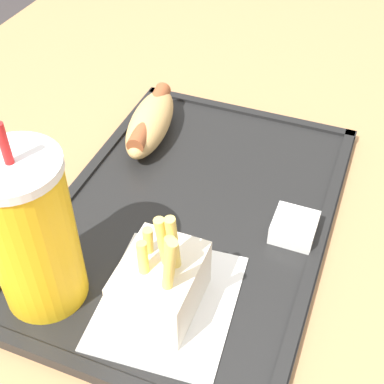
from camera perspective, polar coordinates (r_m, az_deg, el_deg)
dining_table at (r=0.89m, az=0.67°, el=-18.74°), size 1.49×0.95×0.74m
food_tray at (r=0.57m, az=0.00°, el=-2.53°), size 0.41×0.28×0.01m
paper_napkin at (r=0.50m, az=-2.54°, el=-11.57°), size 0.15×0.13×0.00m
soda_cup at (r=0.46m, az=-16.76°, el=-4.29°), size 0.08×0.08×0.19m
hot_dog_far at (r=0.66m, az=-4.47°, el=7.50°), size 0.14×0.07×0.04m
fries_carton at (r=0.47m, az=-3.32°, el=-9.64°), size 0.08×0.06×0.12m
sauce_cup_mayo at (r=0.55m, az=10.85°, el=-3.65°), size 0.04×0.04×0.02m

